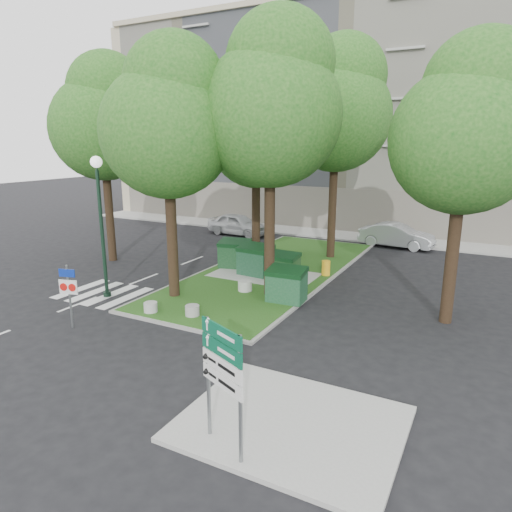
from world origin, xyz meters
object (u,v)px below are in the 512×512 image
Objects in this scene: tree_median_mid at (258,131)px; litter_bin at (326,268)px; dumpster_a at (235,254)px; car_silver at (397,235)px; tree_median_far at (339,105)px; tree_street_left at (104,118)px; tree_median_near_left at (169,119)px; dumpster_b at (256,260)px; bollard_left at (151,307)px; dumpster_c at (283,267)px; traffic_sign_pole at (69,288)px; car_white at (238,224)px; directional_sign at (223,368)px; bollard_right at (245,286)px; bollard_mid at (192,310)px; dumpster_d at (287,285)px; tree_street_right at (469,125)px; street_lamp at (100,211)px; tree_median_near_right at (273,101)px.

litter_bin is at bearing -9.89° from tree_median_mid.
dumpster_a reaches higher than litter_bin.
car_silver reaches higher than litter_bin.
tree_median_far is 9.27m from car_silver.
tree_median_near_left is at bearing -26.57° from tree_street_left.
bollard_left is (-1.20, -6.37, -0.54)m from dumpster_b.
dumpster_c is at bearing 167.99° from car_silver.
traffic_sign_pole reaches higher than car_white.
tree_median_far is at bearing 72.32° from dumpster_b.
directional_sign is at bearing -39.39° from bollard_left.
bollard_right is 3.50m from bollard_mid.
tree_median_far is at bearing 103.78° from litter_bin.
car_silver is (4.81, 9.85, -0.10)m from dumpster_b.
dumpster_d is (4.41, 1.51, -6.51)m from tree_median_near_left.
tree_street_right reaches higher than bollard_mid.
car_white is (-14.96, 10.44, -6.22)m from tree_street_right.
litter_bin is at bearing 83.85° from dumpster_d.
tree_street_right is 12.50m from dumpster_a.
bollard_left is 8.83m from directional_sign.
litter_bin is at bearing 174.02° from car_silver.
traffic_sign_pole is (1.43, -3.07, -2.23)m from street_lamp.
street_lamp is at bearing -148.11° from bollard_right.
bollard_right is 0.26× the size of traffic_sign_pole.
dumpster_c is at bearing 100.80° from tree_median_near_right.
tree_median_near_left is 7.92m from dumpster_b.
dumpster_b is 1.63m from dumpster_c.
tree_street_left is (-10.50, 1.50, -0.33)m from tree_median_near_right.
dumpster_a is at bearing 150.54° from car_silver.
dumpster_b is 2.38× the size of litter_bin.
dumpster_b is 7.59m from street_lamp.
tree_median_mid is 10.86m from bollard_left.
tree_street_right is at bearing -26.20° from dumpster_a.
tree_median_mid is at bearing 100.10° from bollard_mid.
tree_median_far reaches higher than directional_sign.
tree_median_near_right is 1.94× the size of street_lamp.
tree_street_left is 4.74× the size of traffic_sign_pole.
directional_sign is (4.74, -9.42, 1.63)m from bollard_right.
directional_sign is 0.61× the size of car_silver.
tree_street_left is 17.99× the size of bollard_right.
tree_median_near_left is 17.23× the size of bollard_right.
dumpster_c is (1.60, -0.28, -0.08)m from dumpster_b.
tree_median_near_left is at bearing 161.51° from car_silver.
bollard_right is at bearing 63.43° from bollard_left.
dumpster_a is 9.46m from traffic_sign_pole.
directional_sign is (7.10, -12.57, 1.15)m from dumpster_a.
tree_street_left reaches higher than dumpster_b.
car_white reaches higher than bollard_right.
dumpster_d reaches higher than litter_bin.
tree_street_right is 9.78m from dumpster_c.
car_white is at bearing 74.96° from tree_street_left.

